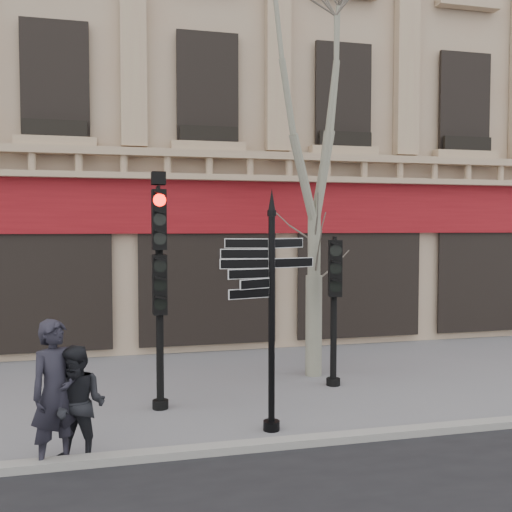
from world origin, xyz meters
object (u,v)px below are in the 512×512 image
Objects in this scene: traffic_signal_main at (159,260)px; pedestrian_a at (56,393)px; pedestrian_b at (78,405)px; traffic_signal_secondary at (334,284)px; plane_tree at (315,100)px; fingerpost at (272,269)px.

traffic_signal_main is 2.98m from pedestrian_a.
traffic_signal_secondary is at bearing 51.48° from pedestrian_b.
pedestrian_b is at bearing -132.98° from traffic_signal_secondary.
plane_tree is at bearing 23.38° from traffic_signal_main.
fingerpost is at bearing -25.07° from pedestrian_a.
traffic_signal_main reaches higher than pedestrian_a.
traffic_signal_secondary is (1.82, 2.11, -0.49)m from fingerpost.
pedestrian_b is (-1.20, -2.04, -1.77)m from traffic_signal_main.
fingerpost is 1.29× the size of traffic_signal_secondary.
pedestrian_a is 1.23× the size of pedestrian_b.
pedestrian_a is 0.33m from pedestrian_b.
fingerpost is 3.47m from pedestrian_a.
fingerpost is at bearing -120.07° from plane_tree.
traffic_signal_main reaches higher than pedestrian_b.
pedestrian_b is (-4.60, -2.71, -1.21)m from traffic_signal_secondary.
pedestrian_a is (-3.06, -0.60, -1.52)m from fingerpost.
traffic_signal_secondary is at bearing 10.06° from traffic_signal_main.
plane_tree reaches higher than traffic_signal_secondary.
pedestrian_b is at bearing -36.21° from pedestrian_a.
traffic_signal_main reaches higher than fingerpost.
fingerpost is 0.92× the size of traffic_signal_main.
plane_tree is at bearing 115.09° from traffic_signal_secondary.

